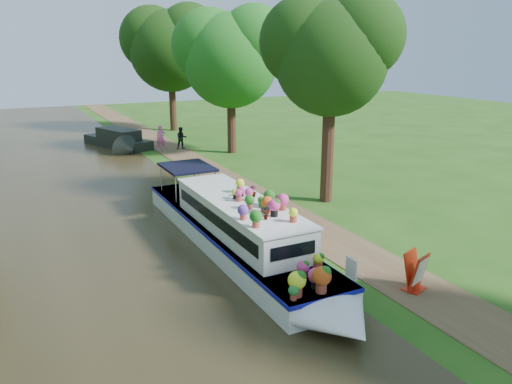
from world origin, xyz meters
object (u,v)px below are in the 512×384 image
object	(u,v)px
pedestrian_pink	(161,138)
pedestrian_dark	(182,138)
plant_boat	(240,229)
second_boat	(119,140)
sandwich_board	(416,273)

from	to	relation	value
pedestrian_pink	pedestrian_dark	world-z (taller)	pedestrian_pink
plant_boat	pedestrian_dark	world-z (taller)	plant_boat
pedestrian_pink	second_boat	bearing A→B (deg)	136.37
second_boat	pedestrian_pink	xyz separation A→B (m)	(2.33, -2.50, 0.34)
plant_boat	sandwich_board	size ratio (longest dim) A/B	12.12
plant_boat	sandwich_board	bearing A→B (deg)	-55.12
plant_boat	second_boat	xyz separation A→B (m)	(0.42, 21.04, -0.32)
plant_boat	pedestrian_pink	size ratio (longest dim) A/B	8.05
plant_boat	second_boat	world-z (taller)	plant_boat
pedestrian_dark	plant_boat	bearing A→B (deg)	-93.65
pedestrian_pink	sandwich_board	bearing A→B (deg)	-85.32
plant_boat	pedestrian_pink	distance (m)	18.75
second_boat	pedestrian_pink	size ratio (longest dim) A/B	4.28
second_boat	pedestrian_pink	distance (m)	3.43
second_boat	pedestrian_dark	distance (m)	4.59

